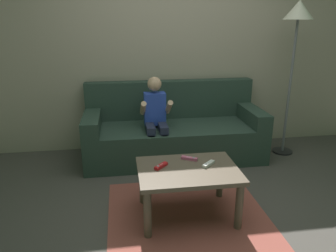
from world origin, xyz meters
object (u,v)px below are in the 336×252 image
Objects in this scene: floor_lamp at (297,23)px; person_seated_on_couch at (156,117)px; game_remote_pink_near_edge at (189,158)px; coffee_table at (188,176)px; game_remote_white_center at (208,164)px; couch at (173,132)px; game_remote_red_far_corner at (161,166)px.

person_seated_on_couch is at bearing -176.98° from floor_lamp.
game_remote_pink_near_edge is at bearing -144.87° from floor_lamp.
person_seated_on_couch is at bearing 97.53° from coffee_table.
person_seated_on_couch is at bearing 107.12° from game_remote_white_center.
game_remote_pink_near_edge is at bearing 134.33° from game_remote_white_center.
couch is 1.25m from coffee_table.
floor_lamp is (1.35, -0.10, 1.23)m from couch.
person_seated_on_couch is 1.85m from floor_lamp.
game_remote_pink_near_edge is 1.10× the size of game_remote_white_center.
couch is 1.83m from floor_lamp.
game_remote_white_center is 1.01× the size of game_remote_red_far_corner.
person_seated_on_couch is 1.09m from coffee_table.
game_remote_pink_near_edge and game_remote_red_far_corner have the same top height.
person_seated_on_couch reaches higher than couch.
game_remote_red_far_corner is at bearing -104.09° from couch.
coffee_table is at bearing -169.05° from game_remote_white_center.
coffee_table is at bearing -105.26° from game_remote_pink_near_edge.
game_remote_white_center is at bearing 10.95° from coffee_table.
floor_lamp reaches higher than game_remote_white_center.
floor_lamp reaches higher than game_remote_pink_near_edge.
person_seated_on_couch is (-0.23, -0.18, 0.26)m from couch.
game_remote_pink_near_edge is at bearing 23.63° from game_remote_red_far_corner.
game_remote_pink_near_edge is (0.19, -0.89, -0.11)m from person_seated_on_couch.
couch reaches higher than game_remote_red_far_corner.
game_remote_pink_near_edge and game_remote_white_center have the same top height.
game_remote_pink_near_edge is at bearing -92.16° from couch.
game_remote_pink_near_edge is 0.19m from game_remote_white_center.
game_remote_white_center is 0.07× the size of floor_lamp.
floor_lamp is at bearing 3.02° from person_seated_on_couch.
coffee_table is at bearing -141.41° from floor_lamp.
floor_lamp reaches higher than coffee_table.
coffee_table is 6.39× the size of game_remote_white_center.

